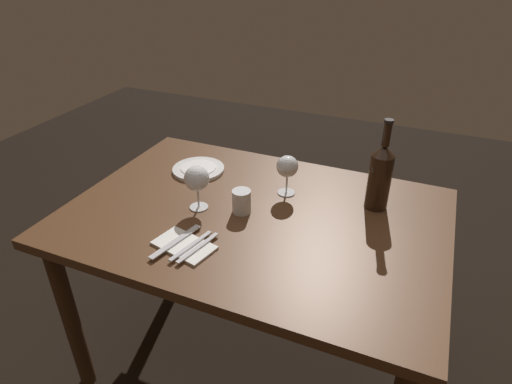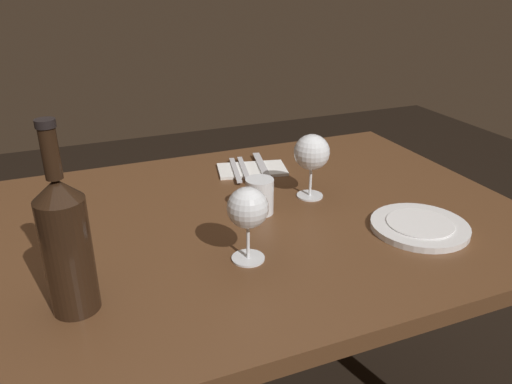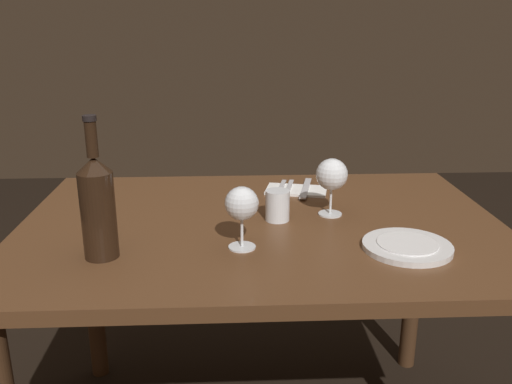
# 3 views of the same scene
# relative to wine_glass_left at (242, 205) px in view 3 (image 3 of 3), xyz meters

# --- Properties ---
(dining_table) EXTENTS (1.30, 0.90, 0.74)m
(dining_table) POSITION_rel_wine_glass_left_xyz_m (0.06, 0.17, -0.20)
(dining_table) COLOR #56351E
(dining_table) RESTS_ON ground
(wine_glass_left) EXTENTS (0.08, 0.08, 0.15)m
(wine_glass_left) POSITION_rel_wine_glass_left_xyz_m (0.00, 0.00, 0.00)
(wine_glass_left) COLOR white
(wine_glass_left) RESTS_ON dining_table
(wine_glass_right) EXTENTS (0.09, 0.09, 0.16)m
(wine_glass_right) POSITION_rel_wine_glass_left_xyz_m (0.25, 0.22, 0.01)
(wine_glass_right) COLOR white
(wine_glass_right) RESTS_ON dining_table
(wine_bottle) EXTENTS (0.08, 0.08, 0.33)m
(wine_bottle) POSITION_rel_wine_glass_left_xyz_m (-0.32, -0.03, 0.02)
(wine_bottle) COLOR black
(wine_bottle) RESTS_ON dining_table
(water_tumbler) EXTENTS (0.07, 0.07, 0.08)m
(water_tumbler) POSITION_rel_wine_glass_left_xyz_m (0.10, 0.18, -0.07)
(water_tumbler) COLOR white
(water_tumbler) RESTS_ON dining_table
(dinner_plate) EXTENTS (0.21, 0.21, 0.02)m
(dinner_plate) POSITION_rel_wine_glass_left_xyz_m (0.39, -0.03, -0.10)
(dinner_plate) COLOR white
(dinner_plate) RESTS_ON dining_table
(folded_napkin) EXTENTS (0.21, 0.15, 0.01)m
(folded_napkin) POSITION_rel_wine_glass_left_xyz_m (0.18, 0.43, -0.11)
(folded_napkin) COLOR white
(folded_napkin) RESTS_ON dining_table
(fork_inner) EXTENTS (0.05, 0.18, 0.00)m
(fork_inner) POSITION_rel_wine_glass_left_xyz_m (0.16, 0.43, -0.10)
(fork_inner) COLOR silver
(fork_inner) RESTS_ON folded_napkin
(fork_outer) EXTENTS (0.05, 0.18, 0.00)m
(fork_outer) POSITION_rel_wine_glass_left_xyz_m (0.13, 0.43, -0.10)
(fork_outer) COLOR silver
(fork_outer) RESTS_ON folded_napkin
(table_knife) EXTENTS (0.07, 0.21, 0.00)m
(table_knife) POSITION_rel_wine_glass_left_xyz_m (0.21, 0.43, -0.10)
(table_knife) COLOR silver
(table_knife) RESTS_ON folded_napkin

